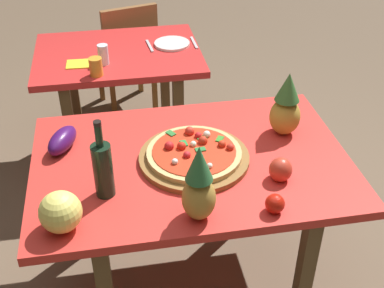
% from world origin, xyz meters
% --- Properties ---
extents(ground_plane, '(10.00, 10.00, 0.00)m').
position_xyz_m(ground_plane, '(0.00, 0.00, 0.00)').
color(ground_plane, brown).
extents(display_table, '(1.35, 0.91, 0.75)m').
position_xyz_m(display_table, '(0.00, 0.00, 0.67)').
color(display_table, brown).
rests_on(display_table, ground_plane).
extents(background_table, '(1.00, 0.74, 0.75)m').
position_xyz_m(background_table, '(-0.25, 1.16, 0.64)').
color(background_table, brown).
rests_on(background_table, ground_plane).
extents(dining_chair, '(0.49, 0.49, 0.85)m').
position_xyz_m(dining_chair, '(-0.16, 1.76, 0.48)').
color(dining_chair, brown).
rests_on(dining_chair, ground_plane).
extents(pizza_board, '(0.47, 0.47, 0.02)m').
position_xyz_m(pizza_board, '(0.01, -0.01, 0.77)').
color(pizza_board, brown).
rests_on(pizza_board, display_table).
extents(pizza, '(0.40, 0.40, 0.06)m').
position_xyz_m(pizza, '(0.01, -0.01, 0.79)').
color(pizza, tan).
rests_on(pizza, pizza_board).
extents(wine_bottle, '(0.08, 0.08, 0.33)m').
position_xyz_m(wine_bottle, '(-0.37, -0.17, 0.88)').
color(wine_bottle, black).
rests_on(wine_bottle, display_table).
extents(pineapple_left, '(0.14, 0.14, 0.30)m').
position_xyz_m(pineapple_left, '(0.45, 0.13, 0.89)').
color(pineapple_left, '#B39235').
rests_on(pineapple_left, display_table).
extents(pineapple_right, '(0.12, 0.12, 0.31)m').
position_xyz_m(pineapple_right, '(-0.03, -0.36, 0.89)').
color(pineapple_right, '#B0893A').
rests_on(pineapple_right, display_table).
extents(melon, '(0.15, 0.15, 0.15)m').
position_xyz_m(melon, '(-0.52, -0.33, 0.83)').
color(melon, '#E9E068').
rests_on(melon, display_table).
extents(bell_pepper, '(0.09, 0.09, 0.10)m').
position_xyz_m(bell_pepper, '(0.33, -0.20, 0.80)').
color(bell_pepper, red).
rests_on(bell_pepper, display_table).
extents(eggplant, '(0.17, 0.22, 0.09)m').
position_xyz_m(eggplant, '(-0.54, 0.17, 0.80)').
color(eggplant, '#3D1255').
rests_on(eggplant, display_table).
extents(tomato_near_board, '(0.07, 0.07, 0.07)m').
position_xyz_m(tomato_near_board, '(0.25, -0.38, 0.79)').
color(tomato_near_board, red).
rests_on(tomato_near_board, display_table).
extents(tomato_at_corner, '(0.06, 0.06, 0.06)m').
position_xyz_m(tomato_at_corner, '(0.52, 0.29, 0.79)').
color(tomato_at_corner, red).
rests_on(tomato_at_corner, display_table).
extents(drinking_glass_juice, '(0.07, 0.07, 0.10)m').
position_xyz_m(drinking_glass_juice, '(-0.38, 0.87, 0.80)').
color(drinking_glass_juice, orange).
rests_on(drinking_glass_juice, background_table).
extents(drinking_glass_water, '(0.06, 0.06, 0.12)m').
position_xyz_m(drinking_glass_water, '(-0.33, 1.00, 0.81)').
color(drinking_glass_water, silver).
rests_on(drinking_glass_water, background_table).
extents(dinner_plate, '(0.22, 0.22, 0.02)m').
position_xyz_m(dinner_plate, '(0.09, 1.20, 0.76)').
color(dinner_plate, white).
rests_on(dinner_plate, background_table).
extents(fork_utensil, '(0.03, 0.18, 0.01)m').
position_xyz_m(fork_utensil, '(-0.05, 1.20, 0.76)').
color(fork_utensil, silver).
rests_on(fork_utensil, background_table).
extents(knife_utensil, '(0.02, 0.18, 0.01)m').
position_xyz_m(knife_utensil, '(0.23, 1.20, 0.76)').
color(knife_utensil, silver).
rests_on(knife_utensil, background_table).
extents(napkin_folded, '(0.15, 0.13, 0.01)m').
position_xyz_m(napkin_folded, '(-0.48, 1.02, 0.76)').
color(napkin_folded, yellow).
rests_on(napkin_folded, background_table).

